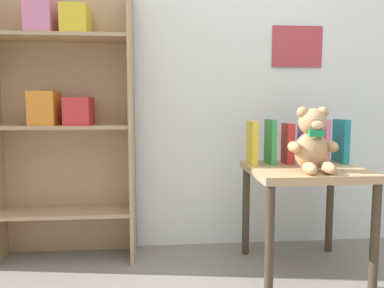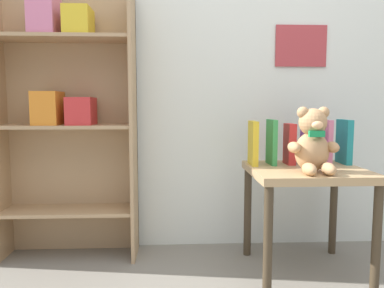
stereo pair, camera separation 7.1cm
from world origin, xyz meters
name	(u,v)px [view 1 (the left image)]	position (x,y,z in m)	size (l,w,h in m)	color
wall_back	(227,30)	(0.00, 1.46, 1.25)	(4.80, 0.07, 2.50)	silver
bookshelf_side	(64,110)	(-0.90, 1.33, 0.80)	(0.72, 0.25, 1.42)	tan
display_table	(305,183)	(0.32, 1.04, 0.44)	(0.54, 0.50, 0.52)	tan
teddy_bear	(313,142)	(0.30, 0.93, 0.66)	(0.23, 0.21, 0.30)	tan
book_standing_yellow	(252,143)	(0.08, 1.16, 0.63)	(0.03, 0.15, 0.22)	gold
book_standing_green	(270,142)	(0.17, 1.16, 0.64)	(0.02, 0.14, 0.23)	#33934C
book_standing_red	(288,144)	(0.27, 1.17, 0.63)	(0.04, 0.11, 0.21)	red
book_standing_purple	(305,144)	(0.37, 1.18, 0.62)	(0.03, 0.15, 0.20)	purple
book_standing_pink	(324,141)	(0.46, 1.16, 0.64)	(0.03, 0.11, 0.23)	#D17093
book_standing_teal	(341,141)	(0.56, 1.17, 0.64)	(0.03, 0.14, 0.23)	teal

